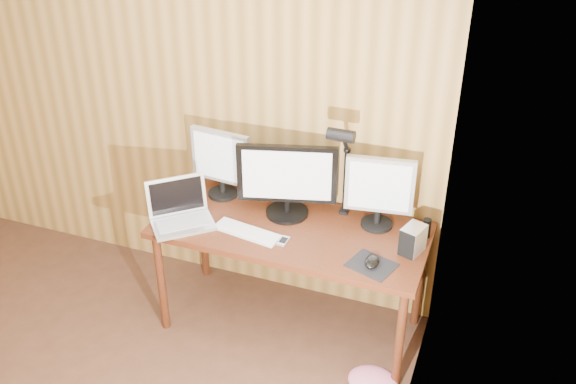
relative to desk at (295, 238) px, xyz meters
The scene contains 13 objects.
desk is the anchor object (origin of this frame).
monitor_center 0.37m from the desk, 141.49° to the left, with size 0.58×0.26×0.46m.
monitor_left 0.65m from the desk, 166.67° to the left, with size 0.39×0.19×0.44m.
monitor_right 0.60m from the desk, 14.57° to the left, with size 0.39×0.19×0.44m.
laptop 0.70m from the desk, 160.02° to the right, with size 0.44×0.44×0.25m.
keyboard 0.33m from the desk, 135.22° to the right, with size 0.41×0.18×0.02m.
mousepad 0.61m from the desk, 26.46° to the right, with size 0.24×0.19×0.00m, color black.
mouse 0.61m from the desk, 26.46° to the right, with size 0.07×0.12×0.04m, color black.
hard_drive 0.74m from the desk, ahead, with size 0.14×0.17×0.16m.
phone 0.26m from the desk, 87.39° to the right, with size 0.05×0.09×0.01m.
speaker 0.78m from the desk, ahead, with size 0.05×0.05×0.11m, color black.
desk_lamp 0.60m from the desk, 23.50° to the left, with size 0.15×0.22×0.66m.
fabric_pile 0.94m from the desk, 33.33° to the right, with size 0.29×0.24×0.09m, color #D36684, non-canonical shape.
Camera 1 is at (2.04, -1.44, 2.96)m, focal length 42.00 mm.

